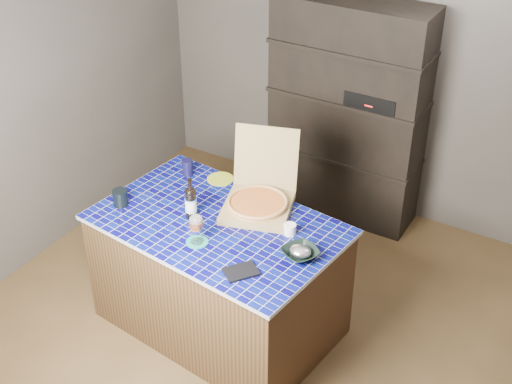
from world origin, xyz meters
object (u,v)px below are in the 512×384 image
Objects in this scene: pizza_box at (258,200)px; bowl at (300,253)px; wine_glass at (196,224)px; kitchen_island at (219,275)px; dvd_case at (241,272)px; mead_bottle at (191,202)px.

bowl is at bearing -51.00° from pizza_box.
pizza_box is 3.14× the size of wine_glass.
pizza_box reaches higher than bowl.
bowl is at bearing 17.69° from wine_glass.
wine_glass reaches higher than kitchen_island.
bowl is (0.60, 0.19, -0.11)m from wine_glass.
wine_glass reaches higher than dvd_case.
dvd_case is 0.37m from bowl.
pizza_box is at bearing 148.00° from dvd_case.
wine_glass is 0.64m from bowl.
mead_bottle is 1.37× the size of bowl.
pizza_box is 0.55m from bowl.
kitchen_island is at bearing 8.18° from mead_bottle.
dvd_case is at bearing -34.69° from kitchen_island.
kitchen_island is at bearing 176.17° from bowl.
wine_glass is 0.41m from dvd_case.
mead_bottle is 1.43× the size of wine_glass.
dvd_case is 0.92× the size of bowl.
dvd_case is (0.38, -0.34, 0.43)m from kitchen_island.
mead_bottle reaches higher than dvd_case.
mead_bottle reaches higher than bowl.
pizza_box is at bearing 146.37° from bowl.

